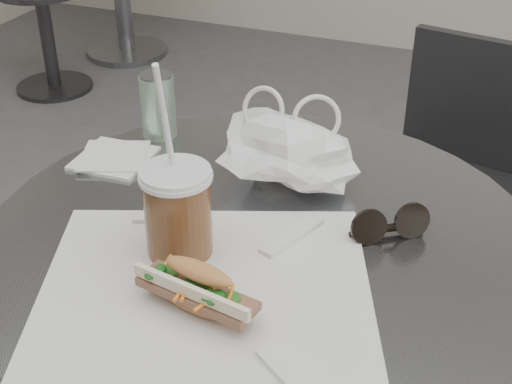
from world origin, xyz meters
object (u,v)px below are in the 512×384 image
at_px(chair_far, 438,246).
at_px(sunglasses, 390,226).
at_px(iced_coffee, 178,211).
at_px(bg_chair, 36,21).
at_px(cafe_table, 261,377).
at_px(drink_can, 158,105).
at_px(banh_mi, 198,289).

bearing_deg(chair_far, sunglasses, 99.05).
bearing_deg(sunglasses, iced_coffee, 172.59).
bearing_deg(sunglasses, bg_chair, 102.44).
distance_m(cafe_table, drink_can, 0.47).
bearing_deg(chair_far, cafe_table, 84.58).
bearing_deg(iced_coffee, cafe_table, 46.10).
bearing_deg(bg_chair, cafe_table, -19.52).
distance_m(banh_mi, drink_can, 0.46).
xyz_separation_m(bg_chair, drink_can, (1.43, -1.46, 0.47)).
distance_m(cafe_table, banh_mi, 0.35).
height_order(cafe_table, drink_can, drink_can).
distance_m(cafe_table, sunglasses, 0.34).
bearing_deg(cafe_table, iced_coffee, -133.90).
bearing_deg(iced_coffee, sunglasses, 29.21).
bearing_deg(sunglasses, banh_mi, -163.30).
xyz_separation_m(bg_chair, sunglasses, (1.86, -1.61, 0.44)).
xyz_separation_m(chair_far, sunglasses, (-0.02, -0.56, 0.40)).
relative_size(sunglasses, drink_can, 0.92).
height_order(bg_chair, iced_coffee, iced_coffee).
height_order(cafe_table, bg_chair, cafe_table).
bearing_deg(iced_coffee, drink_can, 122.98).
height_order(cafe_table, iced_coffee, iced_coffee).
xyz_separation_m(chair_far, banh_mi, (-0.19, -0.79, 0.42)).
distance_m(chair_far, banh_mi, 0.91).
height_order(banh_mi, sunglasses, banh_mi).
xyz_separation_m(chair_far, bg_chair, (-1.88, 1.05, -0.03)).
xyz_separation_m(chair_far, iced_coffee, (-0.26, -0.69, 0.45)).
relative_size(cafe_table, banh_mi, 3.99).
relative_size(cafe_table, iced_coffee, 2.86).
height_order(chair_far, banh_mi, banh_mi).
relative_size(cafe_table, sunglasses, 7.54).
xyz_separation_m(iced_coffee, drink_can, (-0.19, 0.29, -0.01)).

